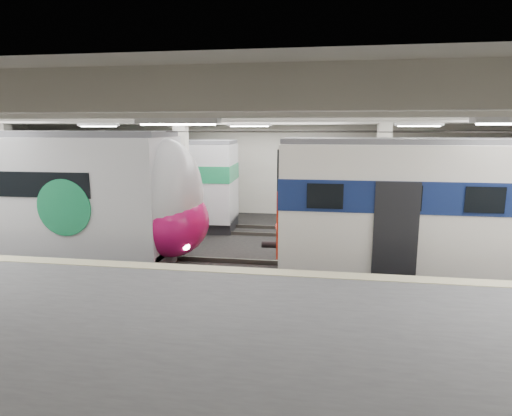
# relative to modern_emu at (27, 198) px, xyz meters

# --- Properties ---
(station_hall) EXTENTS (36.00, 24.00, 5.75)m
(station_hall) POSITION_rel_modern_emu_xyz_m (7.89, -1.74, 0.93)
(station_hall) COLOR black
(station_hall) RESTS_ON ground
(modern_emu) EXTENTS (14.78, 3.05, 4.72)m
(modern_emu) POSITION_rel_modern_emu_xyz_m (0.00, 0.00, 0.00)
(modern_emu) COLOR silver
(modern_emu) RESTS_ON ground
(older_rer) EXTENTS (13.70, 3.02, 4.51)m
(older_rer) POSITION_rel_modern_emu_xyz_m (16.07, 0.00, 0.05)
(older_rer) COLOR white
(older_rer) RESTS_ON ground
(far_train) EXTENTS (13.39, 3.30, 4.27)m
(far_train) POSITION_rel_modern_emu_xyz_m (-0.12, 5.50, -0.11)
(far_train) COLOR silver
(far_train) RESTS_ON ground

